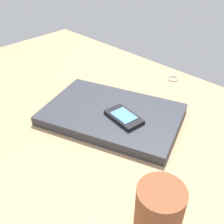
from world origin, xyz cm
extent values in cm
cube|color=tan|center=(0.00, 0.00, 1.50)|extent=(120.00, 80.00, 3.00)
cube|color=#33353D|center=(8.52, 3.51, 4.24)|extent=(40.32, 33.11, 2.49)
cube|color=black|center=(13.16, 3.02, 5.99)|extent=(10.24, 6.55, 1.00)
cube|color=#5993E0|center=(13.16, 3.02, 6.56)|extent=(6.46, 4.91, 0.14)
cylinder|color=brown|center=(35.69, -13.34, 7.75)|extent=(7.79, 7.79, 9.50)
torus|color=silver|center=(7.64, 33.34, 3.18)|extent=(3.63, 3.63, 0.36)
camera|label=1|loc=(48.20, -36.71, 44.92)|focal=42.44mm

